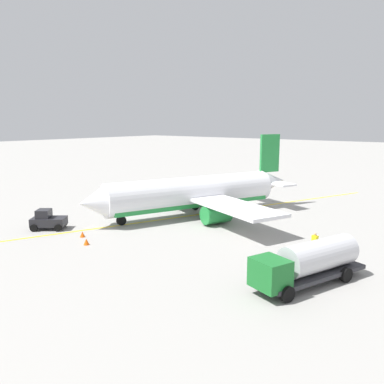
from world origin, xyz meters
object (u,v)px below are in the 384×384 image
at_px(refueling_worker, 315,242).
at_px(safety_cone_nose, 82,234).
at_px(fuel_tanker, 309,262).
at_px(airplane, 195,193).
at_px(pushback_tug, 48,220).
at_px(safety_cone_wingtip, 86,242).

distance_m(refueling_worker, safety_cone_nose, 22.85).
bearing_deg(safety_cone_nose, refueling_worker, 117.87).
height_order(fuel_tanker, refueling_worker, fuel_tanker).
bearing_deg(airplane, pushback_tug, -29.32).
relative_size(refueling_worker, safety_cone_wingtip, 2.72).
xyz_separation_m(airplane, fuel_tanker, (11.60, 19.60, -1.06)).
height_order(refueling_worker, safety_cone_wingtip, refueling_worker).
xyz_separation_m(pushback_tug, refueling_worker, (-11.21, 25.67, -0.19)).
bearing_deg(airplane, fuel_tanker, 59.38).
relative_size(airplane, safety_cone_wingtip, 45.37).
distance_m(refueling_worker, safety_cone_wingtip, 21.43).
distance_m(airplane, fuel_tanker, 22.80).
relative_size(refueling_worker, safety_cone_nose, 2.90).
relative_size(airplane, pushback_tug, 6.98).
height_order(pushback_tug, safety_cone_wingtip, pushback_tug).
xyz_separation_m(refueling_worker, safety_cone_nose, (10.68, -20.20, -0.53)).
relative_size(pushback_tug, safety_cone_nose, 6.93).
distance_m(airplane, safety_cone_nose, 15.23).
bearing_deg(pushback_tug, safety_cone_wingtip, 84.26).
bearing_deg(safety_cone_nose, safety_cone_wingtip, 61.68).
relative_size(airplane, fuel_tanker, 2.83).
relative_size(fuel_tanker, safety_cone_nose, 17.09).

